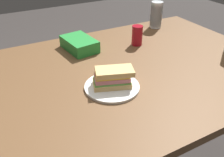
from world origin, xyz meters
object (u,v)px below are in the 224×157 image
at_px(dining_table, 114,84).
at_px(plastic_cup_stack, 156,15).
at_px(chip_bag, 79,44).
at_px(paper_plate, 112,87).
at_px(soda_can_red, 137,35).
at_px(sandwich, 113,78).

bearing_deg(dining_table, plastic_cup_stack, 36.18).
height_order(chip_bag, plastic_cup_stack, plastic_cup_stack).
height_order(dining_table, chip_bag, chip_bag).
relative_size(dining_table, paper_plate, 7.09).
relative_size(paper_plate, soda_can_red, 2.08).
bearing_deg(plastic_cup_stack, sandwich, -139.90).
bearing_deg(chip_bag, sandwich, -9.76).
bearing_deg(dining_table, sandwich, -120.38).
relative_size(paper_plate, plastic_cup_stack, 1.37).
xyz_separation_m(sandwich, soda_can_red, (0.36, 0.35, 0.01)).
xyz_separation_m(dining_table, soda_can_red, (0.29, 0.23, 0.14)).
distance_m(dining_table, chip_bag, 0.35).
relative_size(sandwich, plastic_cup_stack, 1.10).
relative_size(soda_can_red, chip_bag, 0.53).
bearing_deg(paper_plate, dining_table, 58.35).
bearing_deg(soda_can_red, paper_plate, -136.06).
height_order(paper_plate, chip_bag, chip_bag).
distance_m(sandwich, plastic_cup_stack, 0.86).
distance_m(paper_plate, sandwich, 0.05).
relative_size(sandwich, chip_bag, 0.89).
xyz_separation_m(soda_can_red, chip_bag, (-0.34, 0.10, -0.03)).
distance_m(paper_plate, plastic_cup_stack, 0.87).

